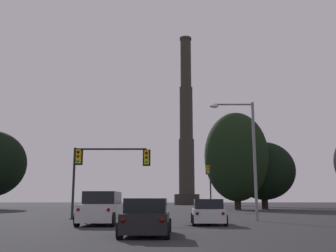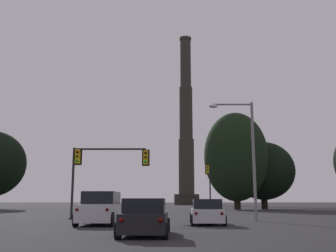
# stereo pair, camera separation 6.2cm
# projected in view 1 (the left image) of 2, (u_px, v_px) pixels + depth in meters

# --- Properties ---
(suv_left_lane_front) EXTENTS (2.21, 4.95, 1.86)m
(suv_left_lane_front) POSITION_uv_depth(u_px,v_px,m) (103.00, 209.00, 22.56)
(suv_left_lane_front) COLOR silver
(suv_left_lane_front) RESTS_ON ground_plane
(hatchback_right_lane_front) EXTENTS (2.04, 4.16, 1.44)m
(hatchback_right_lane_front) POSITION_uv_depth(u_px,v_px,m) (209.00, 213.00, 22.57)
(hatchback_right_lane_front) COLOR silver
(hatchback_right_lane_front) RESTS_ON ground_plane
(hatchback_center_lane_second) EXTENTS (1.98, 4.14, 1.44)m
(hatchback_center_lane_second) POSITION_uv_depth(u_px,v_px,m) (148.00, 218.00, 15.50)
(hatchback_center_lane_second) COLOR black
(hatchback_center_lane_second) RESTS_ON ground_plane
(traffic_light_overhead_left) EXTENTS (5.90, 0.50, 5.28)m
(traffic_light_overhead_left) POSITION_uv_depth(u_px,v_px,m) (102.00, 164.00, 29.45)
(traffic_light_overhead_left) COLOR black
(traffic_light_overhead_left) RESTS_ON ground_plane
(traffic_light_far_right) EXTENTS (0.78, 0.50, 5.97)m
(traffic_light_far_right) POSITION_uv_depth(u_px,v_px,m) (210.00, 180.00, 50.41)
(traffic_light_far_right) COLOR black
(traffic_light_far_right) RESTS_ON ground_plane
(street_lamp) EXTENTS (3.13, 0.36, 8.18)m
(street_lamp) POSITION_uv_depth(u_px,v_px,m) (248.00, 146.00, 27.14)
(street_lamp) COLOR slate
(street_lamp) RESTS_ON ground_plane
(smokestack) EXTENTS (7.77, 7.77, 54.52)m
(smokestack) POSITION_uv_depth(u_px,v_px,m) (187.00, 136.00, 124.31)
(smokestack) COLOR #2B2722
(smokestack) RESTS_ON ground_plane
(treeline_far_right) EXTENTS (9.93, 8.94, 15.06)m
(treeline_far_right) POSITION_uv_depth(u_px,v_px,m) (237.00, 156.00, 61.16)
(treeline_far_right) COLOR black
(treeline_far_right) RESTS_ON ground_plane
(treeline_far_left) EXTENTS (10.27, 9.24, 10.86)m
(treeline_far_left) POSITION_uv_depth(u_px,v_px,m) (264.00, 171.00, 64.02)
(treeline_far_left) COLOR black
(treeline_far_left) RESTS_ON ground_plane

